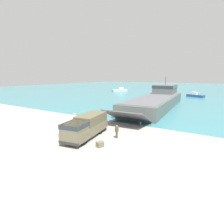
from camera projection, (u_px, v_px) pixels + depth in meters
name	position (u px, v px, depth m)	size (l,w,h in m)	color
ground_plane	(99.00, 128.00, 26.30)	(240.00, 240.00, 0.00)	gray
water_surface	(190.00, 89.00, 105.35)	(240.00, 180.00, 0.01)	teal
landing_craft	(158.00, 99.00, 44.73)	(9.62, 36.00, 7.54)	#56605B
military_truck	(86.00, 126.00, 22.16)	(3.70, 8.14, 2.73)	#6B664C
soldier_on_ramp	(117.00, 131.00, 21.84)	(0.31, 0.47, 1.69)	#4C4738
moored_boat_b	(120.00, 90.00, 87.04)	(6.55, 7.41, 2.15)	#B7BABF
moored_boat_c	(195.00, 95.00, 64.75)	(6.53, 4.14, 1.80)	navy
mooring_bollard	(140.00, 124.00, 26.68)	(0.31, 0.31, 0.89)	#333338
cargo_crate	(100.00, 144.00, 19.25)	(0.61, 0.73, 0.61)	#6B664C
shoreline_rock_a	(74.00, 115.00, 34.99)	(0.80, 0.80, 0.80)	gray
shoreline_rock_b	(79.00, 115.00, 34.81)	(0.70, 0.70, 0.70)	#66605B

